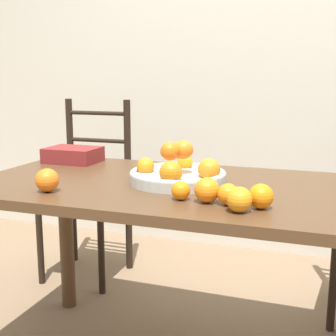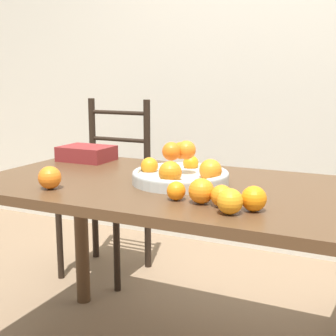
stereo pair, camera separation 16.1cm
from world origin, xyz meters
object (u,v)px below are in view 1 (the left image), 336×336
(fruit_bowl, at_px, (178,173))
(book_stack, at_px, (73,155))
(orange_loose_2, at_px, (261,196))
(orange_loose_3, at_px, (228,194))
(orange_loose_1, at_px, (47,180))
(orange_loose_0, at_px, (207,190))
(orange_loose_5, at_px, (181,191))
(orange_loose_4, at_px, (239,200))
(chair_left, at_px, (89,196))

(fruit_bowl, height_order, book_stack, fruit_bowl)
(orange_loose_2, height_order, orange_loose_3, orange_loose_2)
(fruit_bowl, distance_m, orange_loose_1, 0.47)
(fruit_bowl, distance_m, book_stack, 0.64)
(orange_loose_0, height_order, orange_loose_5, orange_loose_0)
(orange_loose_4, bearing_deg, orange_loose_1, 178.03)
(chair_left, bearing_deg, orange_loose_5, -47.69)
(orange_loose_0, distance_m, orange_loose_1, 0.55)
(orange_loose_0, xyz_separation_m, orange_loose_2, (0.17, -0.01, -0.00))
(orange_loose_1, height_order, book_stack, orange_loose_1)
(fruit_bowl, height_order, orange_loose_2, fruit_bowl)
(orange_loose_3, xyz_separation_m, orange_loose_4, (0.05, -0.06, 0.00))
(orange_loose_1, distance_m, book_stack, 0.56)
(orange_loose_0, xyz_separation_m, orange_loose_1, (-0.55, -0.05, 0.00))
(orange_loose_0, distance_m, orange_loose_4, 0.14)
(orange_loose_2, distance_m, orange_loose_5, 0.26)
(fruit_bowl, distance_m, orange_loose_0, 0.28)
(orange_loose_0, relative_size, orange_loose_3, 1.18)
(orange_loose_2, bearing_deg, fruit_bowl, 144.81)
(chair_left, bearing_deg, orange_loose_2, -40.80)
(orange_loose_0, height_order, orange_loose_3, orange_loose_0)
(fruit_bowl, height_order, orange_loose_3, fruit_bowl)
(orange_loose_1, height_order, orange_loose_2, orange_loose_1)
(orange_loose_1, height_order, orange_loose_5, orange_loose_1)
(fruit_bowl, bearing_deg, orange_loose_5, -69.57)
(fruit_bowl, xyz_separation_m, orange_loose_2, (0.34, -0.24, -0.00))
(orange_loose_2, bearing_deg, orange_loose_4, -132.30)
(orange_loose_2, distance_m, book_stack, 1.05)
(fruit_bowl, height_order, orange_loose_0, fruit_bowl)
(book_stack, bearing_deg, orange_loose_5, -34.89)
(orange_loose_5, height_order, book_stack, book_stack)
(orange_loose_5, distance_m, book_stack, 0.82)
(orange_loose_1, xyz_separation_m, orange_loose_3, (0.62, 0.04, -0.01))
(orange_loose_4, bearing_deg, orange_loose_3, 126.26)
(orange_loose_2, bearing_deg, chair_left, 139.53)
(orange_loose_4, xyz_separation_m, orange_loose_5, (-0.20, 0.07, -0.01))
(book_stack, bearing_deg, orange_loose_3, -30.09)
(book_stack, bearing_deg, orange_loose_0, -31.85)
(fruit_bowl, relative_size, orange_loose_2, 4.74)
(fruit_bowl, bearing_deg, orange_loose_0, -53.04)
(orange_loose_5, bearing_deg, orange_loose_2, -3.57)
(orange_loose_5, bearing_deg, orange_loose_3, -3.96)
(orange_loose_3, height_order, book_stack, same)
(fruit_bowl, xyz_separation_m, orange_loose_4, (0.28, -0.30, -0.00))
(orange_loose_3, distance_m, book_stack, 0.96)
(orange_loose_1, distance_m, orange_loose_4, 0.66)
(fruit_bowl, distance_m, orange_loose_4, 0.41)
(orange_loose_4, bearing_deg, orange_loose_0, 148.10)
(orange_loose_3, xyz_separation_m, book_stack, (-0.83, 0.48, 0.00))
(orange_loose_5, relative_size, chair_left, 0.06)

